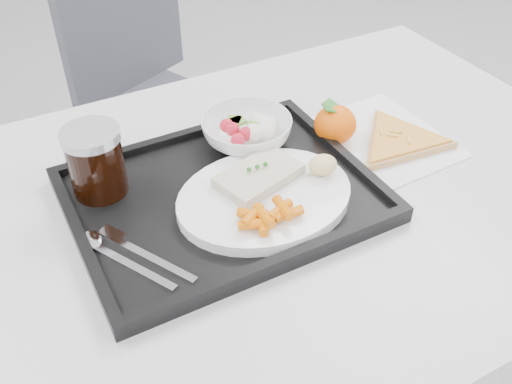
% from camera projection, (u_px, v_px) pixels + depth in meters
% --- Properties ---
extents(table, '(1.20, 0.80, 0.75)m').
position_uv_depth(table, '(266.00, 224.00, 0.94)').
color(table, silver).
rests_on(table, ground).
extents(chair, '(0.56, 0.57, 0.93)m').
position_uv_depth(chair, '(142.00, 80.00, 1.61)').
color(chair, '#3D3E46').
rests_on(chair, ground).
extents(tray, '(0.45, 0.35, 0.03)m').
position_uv_depth(tray, '(222.00, 197.00, 0.87)').
color(tray, black).
rests_on(tray, table).
extents(dinner_plate, '(0.27, 0.27, 0.02)m').
position_uv_depth(dinner_plate, '(265.00, 198.00, 0.85)').
color(dinner_plate, white).
rests_on(dinner_plate, tray).
extents(fish_fillet, '(0.14, 0.11, 0.02)m').
position_uv_depth(fish_fillet, '(259.00, 175.00, 0.86)').
color(fish_fillet, beige).
rests_on(fish_fillet, dinner_plate).
extents(bread_roll, '(0.05, 0.04, 0.03)m').
position_uv_depth(bread_roll, '(323.00, 165.00, 0.87)').
color(bread_roll, beige).
rests_on(bread_roll, dinner_plate).
extents(salad_bowl, '(0.15, 0.15, 0.05)m').
position_uv_depth(salad_bowl, '(247.00, 131.00, 0.96)').
color(salad_bowl, white).
rests_on(salad_bowl, tray).
extents(cola_glass, '(0.09, 0.09, 0.11)m').
position_uv_depth(cola_glass, '(96.00, 160.00, 0.84)').
color(cola_glass, black).
rests_on(cola_glass, tray).
extents(cutlery, '(0.12, 0.16, 0.01)m').
position_uv_depth(cutlery, '(122.00, 251.00, 0.77)').
color(cutlery, silver).
rests_on(cutlery, tray).
extents(napkin, '(0.26, 0.25, 0.00)m').
position_uv_depth(napkin, '(371.00, 142.00, 1.00)').
color(napkin, white).
rests_on(napkin, table).
extents(tangerine, '(0.08, 0.08, 0.07)m').
position_uv_depth(tangerine, '(335.00, 124.00, 0.98)').
color(tangerine, orange).
rests_on(tangerine, napkin).
extents(pizza_slice, '(0.28, 0.28, 0.02)m').
position_uv_depth(pizza_slice, '(399.00, 140.00, 0.99)').
color(pizza_slice, '#DFC062').
rests_on(pizza_slice, napkin).
extents(carrot_pile, '(0.10, 0.06, 0.02)m').
position_uv_depth(carrot_pile, '(267.00, 216.00, 0.79)').
color(carrot_pile, '#DC6606').
rests_on(carrot_pile, dinner_plate).
extents(salad_contents, '(0.09, 0.08, 0.03)m').
position_uv_depth(salad_contents, '(255.00, 128.00, 0.95)').
color(salad_contents, red).
rests_on(salad_contents, salad_bowl).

